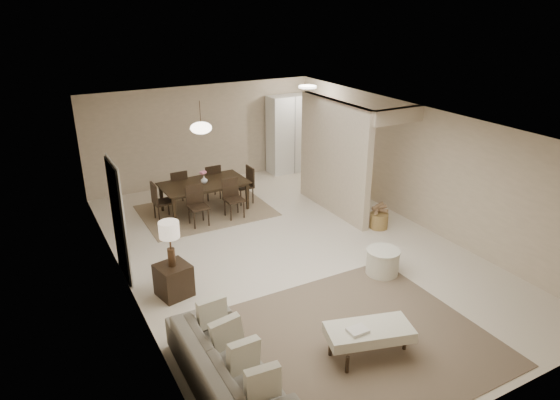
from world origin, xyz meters
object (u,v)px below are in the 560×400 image
dining_table (205,197)px  pantry_cabinet (290,134)px  side_table (174,280)px  wicker_basket (379,221)px  round_pouf (382,262)px  ottoman_bench (369,332)px  sofa (228,366)px

dining_table → pantry_cabinet: bearing=25.5°
pantry_cabinet → side_table: size_ratio=3.88×
wicker_basket → side_table: bearing=-174.6°
wicker_basket → round_pouf: bearing=-127.3°
ottoman_bench → side_table: bearing=141.3°
ottoman_bench → sofa: bearing=-172.7°
round_pouf → dining_table: dining_table is taller
pantry_cabinet → ottoman_bench: size_ratio=1.67×
round_pouf → wicker_basket: bearing=52.7°
pantry_cabinet → sofa: size_ratio=0.92×
pantry_cabinet → wicker_basket: bearing=-92.9°
side_table → dining_table: bearing=60.9°
round_pouf → dining_table: size_ratio=0.31×
round_pouf → side_table: bearing=162.3°
sofa → dining_table: bearing=-17.6°
sofa → ottoman_bench: (1.92, -0.30, -0.00)m
dining_table → sofa: bearing=-109.4°
ottoman_bench → round_pouf: (1.53, 1.57, -0.10)m
side_table → sofa: bearing=-91.2°
pantry_cabinet → round_pouf: 5.88m
ottoman_bench → round_pouf: bearing=61.9°
sofa → ottoman_bench: 1.94m
pantry_cabinet → ottoman_bench: pantry_cabinet is taller
round_pouf → wicker_basket: 1.90m
side_table → ottoman_bench: bearing=-54.8°
side_table → dining_table: 3.45m
sofa → round_pouf: (3.44, 1.27, -0.11)m
round_pouf → wicker_basket: round_pouf is taller
side_table → wicker_basket: bearing=5.4°
ottoman_bench → dining_table: (-0.19, 5.66, 0.00)m
round_pouf → dining_table: (-1.72, 4.09, 0.11)m
pantry_cabinet → sofa: (-4.80, -6.93, -0.72)m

